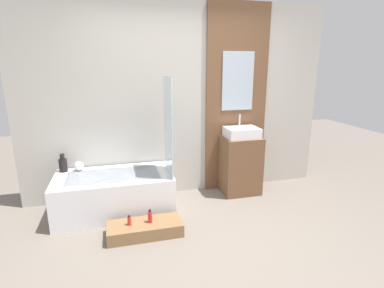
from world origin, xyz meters
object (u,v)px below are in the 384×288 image
Objects in this scene: vase_round_light at (79,166)px; bottle_soap_primary at (129,221)px; wooden_step_bench at (145,229)px; bottle_soap_secondary at (150,217)px; vase_tall_dark at (63,164)px; sink at (242,132)px; bathtub at (115,193)px.

vase_round_light is 1.12m from bottle_soap_primary.
vase_round_light is at bearing 121.77° from bottle_soap_primary.
wooden_step_bench is at bearing 0.00° from bottle_soap_primary.
bottle_soap_secondary is (0.22, 0.00, 0.02)m from bottle_soap_primary.
sink is at bearing -3.08° from vase_tall_dark.
vase_tall_dark is (-2.35, 0.13, -0.30)m from sink.
bottle_soap_primary is at bearing 180.00° from bottle_soap_secondary.
bottle_soap_primary is (0.14, -0.63, -0.06)m from bathtub.
wooden_step_bench is 0.15m from bottle_soap_secondary.
vase_round_light is (-0.42, 0.27, 0.30)m from bathtub.
sink is 1.73m from bottle_soap_secondary.
bottle_soap_primary is (0.74, -0.91, -0.39)m from vase_tall_dark.
vase_tall_dark is 2.05× the size of bottle_soap_primary.
vase_tall_dark is at bearing 176.92° from sink.
bathtub is 0.65m from bottle_soap_primary.
bottle_soap_secondary is at bearing -43.42° from vase_tall_dark.
sink is at bearing 5.07° from bathtub.
vase_tall_dark reaches higher than bottle_soap_secondary.
bathtub is at bearing -32.95° from vase_round_light.
bottle_soap_primary is (-1.60, -0.78, -0.69)m from sink.
vase_round_light reaches higher than bottle_soap_primary.
wooden_step_bench is at bearing 180.00° from bottle_soap_secondary.
sink reaches higher than bathtub.
bathtub reaches higher than bottle_soap_primary.
vase_round_light is (-0.72, 0.90, 0.48)m from wooden_step_bench.
bottle_soap_primary is at bearing 180.00° from wooden_step_bench.
bathtub is 11.91× the size of vase_round_light.
wooden_step_bench is at bearing -64.55° from bathtub.
bathtub is at bearing 102.50° from bottle_soap_primary.
sink is at bearing 28.51° from wooden_step_bench.
bottle_soap_secondary is (0.78, -0.90, -0.34)m from vase_round_light.
wooden_step_bench is 1.25m from vase_round_light.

